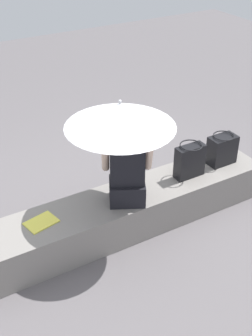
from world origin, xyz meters
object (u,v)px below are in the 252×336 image
parasol (120,115)px  magazine (41,222)px  handbag_black (222,149)px  person_seated (127,167)px  tote_bag_canvas (190,161)px

parasol → magazine: 1.22m
parasol → handbag_black: (-1.32, -0.09, -0.77)m
person_seated → handbag_black: 1.27m
person_seated → handbag_black: bearing=-176.0°
parasol → handbag_black: 1.53m
tote_bag_canvas → magazine: bearing=-1.7°
person_seated → parasol: bearing=3.7°
person_seated → magazine: 0.94m
parasol → magazine: (0.77, -0.11, -0.93)m
tote_bag_canvas → person_seated: bearing=3.8°
person_seated → handbag_black: (-1.25, -0.09, -0.22)m
person_seated → handbag_black: person_seated is taller
handbag_black → magazine: handbag_black is taller
parasol → handbag_black: parasol is taller
person_seated → parasol: (0.07, 0.00, 0.55)m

